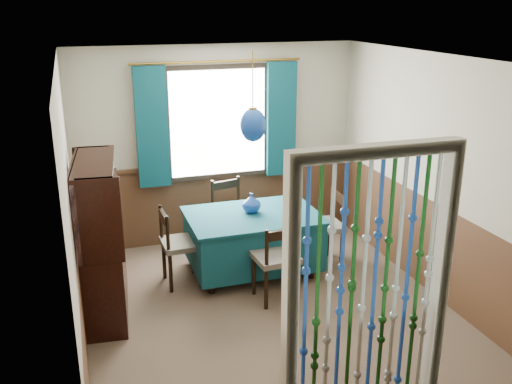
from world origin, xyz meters
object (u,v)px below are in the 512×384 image
object	(u,v)px
chair_left	(179,244)
pendant_lamp	(253,125)
vase_sideboard	(103,220)
chair_near	(277,259)
chair_right	(325,226)
dining_table	(253,238)
vase_table	(251,204)
bowl_shelf	(105,217)
chair_far	(231,214)
sideboard	(102,260)

from	to	relation	value
chair_left	pendant_lamp	bearing A→B (deg)	89.00
vase_sideboard	chair_near	bearing A→B (deg)	-20.05
chair_near	chair_right	distance (m)	1.06
chair_near	vase_sideboard	size ratio (longest dim) A/B	4.89
dining_table	chair_left	size ratio (longest dim) A/B	1.69
dining_table	vase_table	distance (m)	0.40
pendant_lamp	bowl_shelf	xyz separation A→B (m)	(-1.63, -0.63, -0.63)
chair_far	chair_left	xyz separation A→B (m)	(-0.80, -0.72, -0.01)
chair_left	pendant_lamp	world-z (taller)	pendant_lamp
chair_left	chair_right	size ratio (longest dim) A/B	0.97
chair_right	vase_table	xyz separation A→B (m)	(-0.87, 0.12, 0.33)
sideboard	vase_sideboard	size ratio (longest dim) A/B	8.80
bowl_shelf	chair_left	bearing A→B (deg)	38.52
dining_table	chair_far	bearing A→B (deg)	95.11
sideboard	vase_table	bearing A→B (deg)	20.04
chair_right	pendant_lamp	xyz separation A→B (m)	(-0.88, 0.05, 1.25)
chair_right	pendant_lamp	size ratio (longest dim) A/B	0.95
chair_near	pendant_lamp	size ratio (longest dim) A/B	0.92
chair_left	chair_near	bearing A→B (deg)	50.43
chair_far	vase_table	size ratio (longest dim) A/B	4.38
chair_right	bowl_shelf	bearing A→B (deg)	105.57
chair_far	chair_left	bearing A→B (deg)	29.60
pendant_lamp	vase_table	xyz separation A→B (m)	(0.01, 0.07, -0.92)
chair_near	vase_table	bearing A→B (deg)	88.02
vase_table	vase_sideboard	world-z (taller)	vase_sideboard
chair_left	vase_table	size ratio (longest dim) A/B	4.31
sideboard	chair_right	bearing A→B (deg)	12.56
chair_left	vase_table	xyz separation A→B (m)	(0.86, 0.09, 0.34)
vase_table	chair_far	bearing A→B (deg)	96.00
dining_table	chair_right	world-z (taller)	chair_right
chair_right	pendant_lamp	bearing A→B (deg)	89.40
vase_sideboard	chair_far	bearing A→B (deg)	26.72
chair_far	sideboard	distance (m)	1.95
chair_left	bowl_shelf	bearing A→B (deg)	-53.70
dining_table	chair_right	bearing A→B (deg)	-2.85
chair_left	vase_sideboard	bearing A→B (deg)	-86.76
pendant_lamp	vase_table	size ratio (longest dim) A/B	4.67
vase_sideboard	pendant_lamp	bearing A→B (deg)	3.23
dining_table	chair_near	bearing A→B (deg)	-87.02
vase_table	dining_table	bearing A→B (deg)	-94.00
chair_near	chair_far	bearing A→B (deg)	89.73
pendant_lamp	bowl_shelf	distance (m)	1.85
vase_table	bowl_shelf	xyz separation A→B (m)	(-1.63, -0.70, 0.29)
dining_table	chair_left	xyz separation A→B (m)	(-0.86, -0.02, 0.05)
chair_near	pendant_lamp	world-z (taller)	pendant_lamp
chair_left	dining_table	bearing A→B (deg)	89.00
chair_right	vase_sideboard	bearing A→B (deg)	93.46
chair_far	vase_sideboard	size ratio (longest dim) A/B	5.00
chair_far	chair_left	size ratio (longest dim) A/B	1.02
chair_left	pendant_lamp	size ratio (longest dim) A/B	0.92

